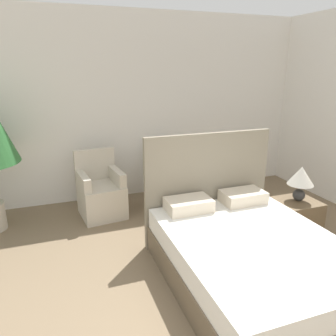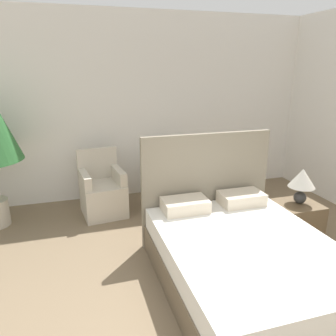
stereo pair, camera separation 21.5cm
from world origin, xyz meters
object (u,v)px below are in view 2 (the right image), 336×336
(bed, at_px, (243,257))
(armchair_near_window_right, at_px, (170,187))
(nightstand, at_px, (296,220))
(table_lamp, at_px, (302,180))
(armchair_near_window_left, at_px, (103,194))

(bed, height_order, armchair_near_window_right, bed)
(nightstand, height_order, table_lamp, table_lamp)
(nightstand, bearing_deg, armchair_near_window_left, 148.17)
(table_lamp, bearing_deg, armchair_near_window_left, 148.46)
(armchair_near_window_left, relative_size, table_lamp, 2.09)
(bed, bearing_deg, armchair_near_window_left, 119.14)
(table_lamp, bearing_deg, bed, -150.13)
(nightstand, distance_m, table_lamp, 0.53)
(armchair_near_window_right, bearing_deg, armchair_near_window_left, -172.98)
(armchair_near_window_left, height_order, nightstand, armchair_near_window_left)
(armchair_near_window_left, xyz_separation_m, table_lamp, (2.27, -1.40, 0.45))
(armchair_near_window_left, relative_size, armchair_near_window_right, 1.00)
(armchair_near_window_left, xyz_separation_m, armchair_near_window_right, (1.03, -0.00, 0.00))
(armchair_near_window_right, bearing_deg, table_lamp, -41.18)
(armchair_near_window_right, relative_size, table_lamp, 2.09)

